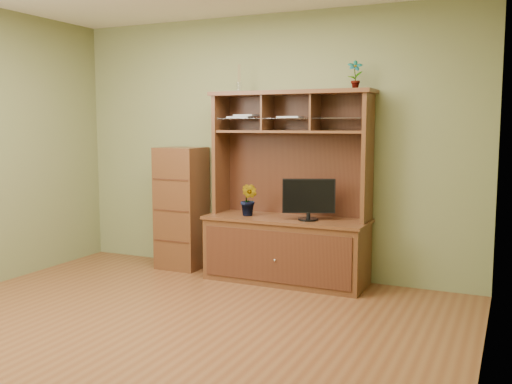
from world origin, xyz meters
The scene contains 8 objects.
room centered at (0.00, 0.00, 1.35)m, with size 4.54×4.04×2.74m.
media_hutch centered at (0.34, 1.73, 0.52)m, with size 1.66×0.61×1.90m.
monitor centered at (0.59, 1.65, 0.86)m, with size 0.48×0.23×0.40m.
orchid_plant centered at (-0.04, 1.65, 0.81)m, with size 0.18×0.15×0.33m, color #20521C.
top_plant centered at (0.98, 1.80, 2.04)m, with size 0.14×0.10×0.27m, color #2C5C20.
reed_diffuser centered at (-0.23, 1.80, 2.01)m, with size 0.06×0.06×0.28m.
magazines centered at (-0.01, 1.81, 1.65)m, with size 0.79×0.19×0.04m.
side_cabinet centered at (-0.92, 1.77, 0.66)m, with size 0.47×0.43×1.32m.
Camera 1 is at (2.40, -3.51, 1.57)m, focal length 40.00 mm.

